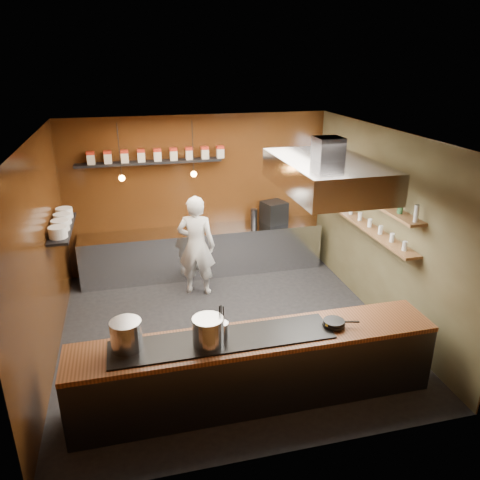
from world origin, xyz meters
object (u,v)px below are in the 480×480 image
object	(u,v)px
chef	(196,246)
espresso_machine	(274,212)
extractor_hood	(327,174)
stockpot_small	(208,331)
stockpot_large	(126,335)

from	to	relation	value
chef	espresso_machine	bearing A→B (deg)	-133.32
extractor_hood	stockpot_small	distance (m)	2.66
stockpot_large	chef	bearing A→B (deg)	67.01
stockpot_large	espresso_machine	world-z (taller)	espresso_machine
extractor_hood	espresso_machine	bearing A→B (deg)	87.05
stockpot_small	espresso_machine	distance (m)	4.37
stockpot_large	chef	size ratio (longest dim) A/B	0.19
extractor_hood	stockpot_large	distance (m)	3.30
stockpot_small	chef	bearing A→B (deg)	83.71
extractor_hood	chef	xyz separation A→B (m)	(-1.55, 1.78, -1.60)
extractor_hood	stockpot_large	xyz separation A→B (m)	(-2.78, -1.12, -1.39)
stockpot_large	extractor_hood	bearing A→B (deg)	21.95
stockpot_small	stockpot_large	bearing A→B (deg)	171.40
stockpot_large	espresso_machine	xyz separation A→B (m)	(2.91, 3.75, 0.00)
stockpot_large	espresso_machine	size ratio (longest dim) A/B	0.82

